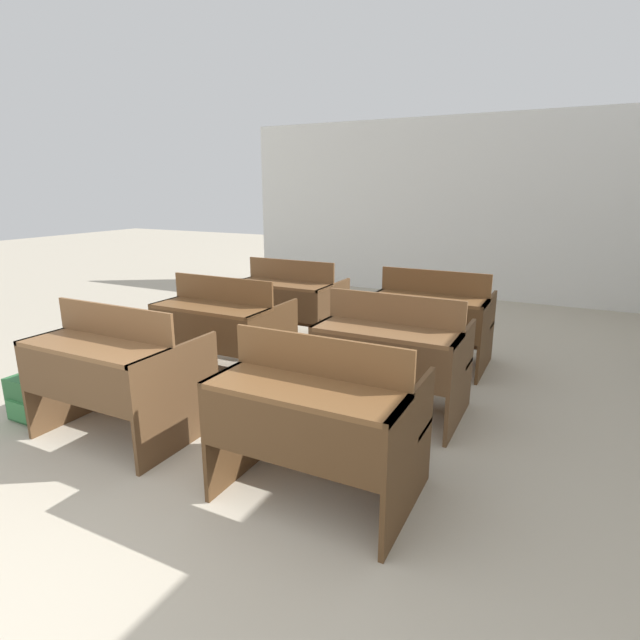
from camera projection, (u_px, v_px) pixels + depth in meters
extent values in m
cube|color=silver|center=(443.00, 209.00, 7.85)|extent=(6.72, 0.06, 2.75)
cube|color=brown|center=(74.00, 373.00, 3.73)|extent=(0.03, 0.80, 0.71)
cube|color=brown|center=(179.00, 398.00, 3.28)|extent=(0.03, 0.80, 0.71)
cube|color=brown|center=(93.00, 346.00, 3.24)|extent=(1.05, 0.39, 0.03)
cube|color=brown|center=(72.00, 381.00, 3.13)|extent=(1.00, 0.02, 0.32)
cube|color=brown|center=(114.00, 321.00, 3.37)|extent=(1.05, 0.02, 0.22)
cube|color=brown|center=(150.00, 368.00, 3.71)|extent=(1.05, 0.29, 0.03)
cube|color=brown|center=(153.00, 400.00, 3.78)|extent=(1.00, 0.04, 0.04)
cube|color=#53361D|center=(246.00, 416.00, 3.03)|extent=(0.03, 0.80, 0.71)
cube|color=#53361D|center=(409.00, 455.00, 2.58)|extent=(0.03, 0.80, 0.71)
cube|color=brown|center=(303.00, 390.00, 2.54)|extent=(1.05, 0.39, 0.03)
cube|color=#53361D|center=(285.00, 437.00, 2.43)|extent=(1.00, 0.02, 0.32)
cube|color=brown|center=(319.00, 356.00, 2.66)|extent=(1.05, 0.02, 0.22)
cube|color=brown|center=(340.00, 411.00, 3.01)|extent=(1.05, 0.29, 0.03)
cube|color=#53361D|center=(340.00, 448.00, 3.08)|extent=(1.00, 0.04, 0.04)
cube|color=#53361D|center=(183.00, 332.00, 4.78)|extent=(0.03, 0.80, 0.71)
cube|color=#53361D|center=(274.00, 347.00, 4.33)|extent=(0.03, 0.80, 0.71)
cube|color=brown|center=(210.00, 308.00, 4.29)|extent=(1.05, 0.39, 0.03)
cube|color=#53361D|center=(197.00, 333.00, 4.18)|extent=(1.00, 0.02, 0.32)
cube|color=brown|center=(222.00, 289.00, 4.41)|extent=(1.05, 0.02, 0.22)
cube|color=brown|center=(243.00, 329.00, 4.76)|extent=(1.05, 0.29, 0.03)
cube|color=#53361D|center=(244.00, 354.00, 4.83)|extent=(1.00, 0.04, 0.04)
cube|color=brown|center=(333.00, 358.00, 4.06)|extent=(0.03, 0.80, 0.71)
cube|color=brown|center=(460.00, 379.00, 3.62)|extent=(0.03, 0.80, 0.71)
cube|color=brown|center=(386.00, 332.00, 3.57)|extent=(1.05, 0.39, 0.03)
cube|color=brown|center=(376.00, 362.00, 3.46)|extent=(1.00, 0.02, 0.32)
cube|color=brown|center=(394.00, 309.00, 3.70)|extent=(1.05, 0.02, 0.22)
cube|color=brown|center=(403.00, 353.00, 4.05)|extent=(1.05, 0.29, 0.03)
cube|color=brown|center=(402.00, 382.00, 4.11)|extent=(1.00, 0.04, 0.04)
cube|color=brown|center=(254.00, 306.00, 5.81)|extent=(0.03, 0.80, 0.71)
cube|color=brown|center=(333.00, 316.00, 5.36)|extent=(0.03, 0.80, 0.71)
cube|color=brown|center=(282.00, 284.00, 5.32)|extent=(1.05, 0.39, 0.03)
cube|color=brown|center=(273.00, 304.00, 5.21)|extent=(1.00, 0.02, 0.32)
cube|color=brown|center=(291.00, 270.00, 5.45)|extent=(1.05, 0.02, 0.22)
cube|color=brown|center=(303.00, 303.00, 5.79)|extent=(1.05, 0.29, 0.03)
cube|color=brown|center=(303.00, 324.00, 5.86)|extent=(1.00, 0.04, 0.04)
cube|color=#52351D|center=(383.00, 322.00, 5.13)|extent=(0.03, 0.80, 0.71)
cube|color=#52351D|center=(486.00, 335.00, 4.68)|extent=(0.03, 0.80, 0.71)
cube|color=brown|center=(429.00, 299.00, 4.64)|extent=(1.05, 0.39, 0.03)
cube|color=#52351D|center=(422.00, 321.00, 4.53)|extent=(1.00, 0.02, 0.32)
cube|color=brown|center=(435.00, 282.00, 4.76)|extent=(1.05, 0.02, 0.22)
cube|color=brown|center=(439.00, 319.00, 5.11)|extent=(1.05, 0.29, 0.03)
cube|color=#52351D|center=(437.00, 342.00, 5.18)|extent=(1.00, 0.04, 0.04)
cube|color=#2D6638|center=(33.00, 398.00, 3.76)|extent=(0.32, 0.24, 0.33)
cube|color=#397F46|center=(17.00, 411.00, 3.67)|extent=(0.22, 0.02, 0.14)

